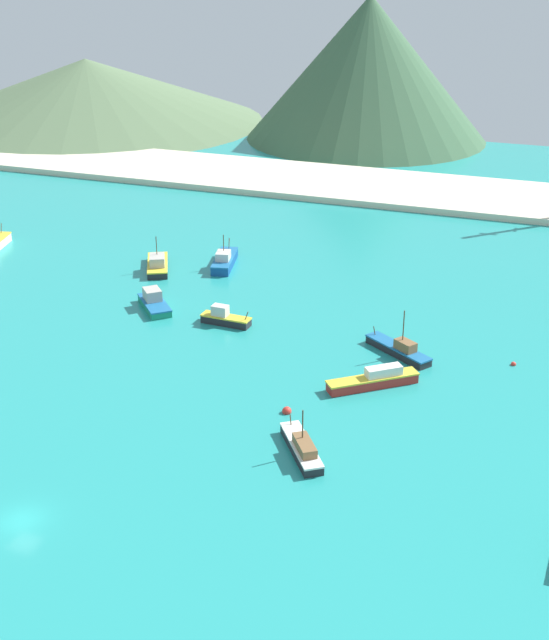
% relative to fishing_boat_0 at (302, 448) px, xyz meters
% --- Properties ---
extents(ground, '(260.00, 280.00, 0.50)m').
position_rel_fishing_boat_0_xyz_m(ground, '(-20.07, 11.17, -1.03)').
color(ground, teal).
extents(fishing_boat_0, '(6.83, 8.58, 5.12)m').
position_rel_fishing_boat_0_xyz_m(fishing_boat_0, '(0.00, 0.00, 0.00)').
color(fishing_boat_0, '#232328').
rests_on(fishing_boat_0, ground).
extents(fishing_boat_1, '(6.88, 2.21, 2.58)m').
position_rel_fishing_boat_0_xyz_m(fishing_boat_1, '(-19.73, 26.72, 0.10)').
color(fishing_boat_1, '#232328').
rests_on(fishing_boat_1, ground).
extents(fishing_boat_3, '(7.36, 7.70, 2.63)m').
position_rel_fishing_boat_0_xyz_m(fishing_boat_3, '(-31.05, 28.24, 0.14)').
color(fishing_boat_3, '#198466').
rests_on(fishing_boat_3, ground).
extents(fishing_boat_4, '(9.85, 8.46, 2.34)m').
position_rel_fishing_boat_0_xyz_m(fishing_boat_4, '(3.35, 16.50, 0.09)').
color(fishing_boat_4, red).
rests_on(fishing_boat_4, ground).
extents(fishing_boat_5, '(6.98, 9.87, 5.50)m').
position_rel_fishing_boat_0_xyz_m(fishing_boat_5, '(-37.52, 42.04, 0.14)').
color(fishing_boat_5, '#232328').
rests_on(fishing_boat_5, ground).
extents(fishing_boat_6, '(9.42, 7.30, 6.14)m').
position_rel_fishing_boat_0_xyz_m(fishing_boat_6, '(4.22, 25.50, -0.01)').
color(fishing_boat_6, '#232328').
rests_on(fishing_boat_6, ground).
extents(fishing_boat_13, '(4.91, 10.10, 5.33)m').
position_rel_fishing_boat_0_xyz_m(fishing_boat_13, '(-28.39, 47.04, 0.19)').
color(fishing_boat_13, '#14478C').
rests_on(fishing_boat_13, ground).
extents(buoy_0, '(0.64, 0.64, 0.64)m').
position_rel_fishing_boat_0_xyz_m(buoy_0, '(17.86, 27.51, -0.66)').
color(buoy_0, red).
rests_on(buoy_0, ground).
extents(buoy_1, '(1.04, 1.04, 1.04)m').
position_rel_fishing_boat_0_xyz_m(buoy_1, '(-4.17, 7.30, -0.59)').
color(buoy_1, red).
rests_on(buoy_1, ground).
extents(beach_strip, '(247.00, 25.86, 1.20)m').
position_rel_fishing_boat_0_xyz_m(beach_strip, '(-20.07, 98.47, -0.18)').
color(beach_strip, beige).
rests_on(beach_strip, ground).
extents(hill_west, '(95.75, 95.75, 16.77)m').
position_rel_fishing_boat_0_xyz_m(hill_west, '(-107.97, 139.57, 7.61)').
color(hill_west, '#56704C').
rests_on(hill_west, ground).
extents(hill_central, '(60.13, 60.13, 34.40)m').
position_rel_fishing_boat_0_xyz_m(hill_central, '(-31.08, 144.55, 16.42)').
color(hill_central, '#3D6042').
rests_on(hill_central, ground).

